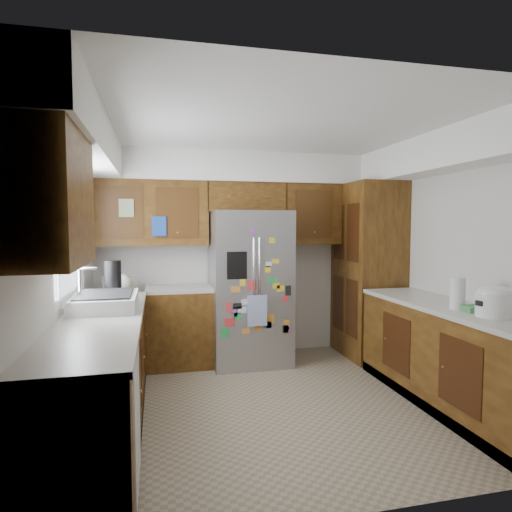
% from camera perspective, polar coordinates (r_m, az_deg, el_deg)
% --- Properties ---
extents(floor, '(3.60, 3.60, 0.00)m').
position_cam_1_polar(floor, '(4.19, 2.82, -18.85)').
color(floor, tan).
rests_on(floor, ground).
extents(room_shell, '(3.64, 3.24, 2.52)m').
position_cam_1_polar(room_shell, '(4.19, 0.13, 6.70)').
color(room_shell, silver).
rests_on(room_shell, ground).
extents(left_counter_run, '(1.36, 3.20, 0.92)m').
position_cam_1_polar(left_counter_run, '(3.93, -17.32, -13.89)').
color(left_counter_run, '#3D200B').
rests_on(left_counter_run, ground).
extents(right_counter_run, '(0.63, 2.25, 0.92)m').
position_cam_1_polar(right_counter_run, '(4.30, 24.88, -12.66)').
color(right_counter_run, '#3D200B').
rests_on(right_counter_run, ground).
extents(pantry, '(0.60, 0.90, 2.15)m').
position_cam_1_polar(pantry, '(5.52, 14.66, -1.85)').
color(pantry, '#3D200B').
rests_on(pantry, ground).
extents(fridge, '(0.90, 0.79, 1.80)m').
position_cam_1_polar(fridge, '(5.08, -0.87, -4.21)').
color(fridge, gray).
rests_on(fridge, ground).
extents(bridge_cabinet, '(0.96, 0.34, 0.35)m').
position_cam_1_polar(bridge_cabinet, '(5.26, -1.41, 7.81)').
color(bridge_cabinet, '#3D200B').
rests_on(bridge_cabinet, fridge).
extents(fridge_top_items, '(0.67, 0.27, 0.25)m').
position_cam_1_polar(fridge_top_items, '(5.22, -1.86, 11.02)').
color(fridge_top_items, '#1147AE').
rests_on(fridge_top_items, bridge_cabinet).
extents(sink_assembly, '(0.52, 0.70, 0.37)m').
position_cam_1_polar(sink_assembly, '(3.88, -19.46, -5.68)').
color(sink_assembly, white).
rests_on(sink_assembly, left_counter_run).
extents(left_counter_clutter, '(0.36, 0.85, 0.38)m').
position_cam_1_polar(left_counter_clutter, '(4.59, -18.27, -3.40)').
color(left_counter_clutter, black).
rests_on(left_counter_clutter, left_counter_run).
extents(rice_cooker, '(0.29, 0.28, 0.25)m').
position_cam_1_polar(rice_cooker, '(3.83, 29.22, -5.18)').
color(rice_cooker, white).
rests_on(rice_cooker, right_counter_run).
extents(paper_towel, '(0.12, 0.12, 0.27)m').
position_cam_1_polar(paper_towel, '(4.00, 25.29, -4.55)').
color(paper_towel, white).
rests_on(paper_towel, right_counter_run).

